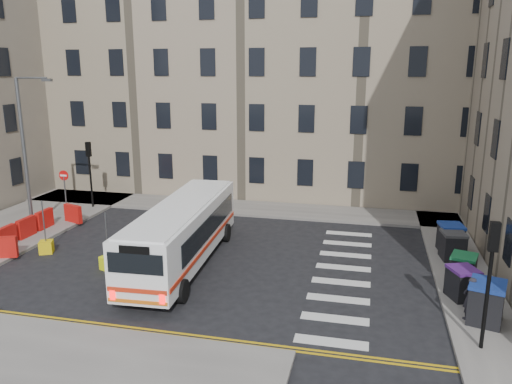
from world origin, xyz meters
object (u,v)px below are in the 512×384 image
at_px(bus, 183,231).
at_px(bollard_yellow, 46,247).
at_px(streetlamp, 24,152).
at_px(wheelie_bin_d, 453,245).
at_px(pedestrian, 470,298).
at_px(wheelie_bin_e, 450,238).
at_px(wheelie_bin_b, 462,283).
at_px(bollard_chevron, 109,263).
at_px(wheelie_bin_c, 463,269).
at_px(wheelie_bin_a, 486,302).

height_order(bus, bollard_yellow, bus).
height_order(streetlamp, wheelie_bin_d, streetlamp).
bearing_deg(pedestrian, wheelie_bin_e, -124.12).
relative_size(wheelie_bin_b, wheelie_bin_d, 1.06).
xyz_separation_m(bus, bollard_chevron, (-3.04, -1.23, -1.30)).
height_order(wheelie_bin_c, bollard_chevron, wheelie_bin_c).
xyz_separation_m(streetlamp, wheelie_bin_d, (21.78, 0.23, -3.54)).
bearing_deg(wheelie_bin_a, wheelie_bin_e, 108.03).
bearing_deg(bollard_yellow, wheelie_bin_c, 1.50).
bearing_deg(wheelie_bin_b, bollard_chevron, 158.60).
bearing_deg(wheelie_bin_e, streetlamp, 175.10).
relative_size(wheelie_bin_e, bollard_yellow, 2.25).
bearing_deg(bollard_yellow, pedestrian, -8.07).
relative_size(streetlamp, bollard_chevron, 13.57).
xyz_separation_m(wheelie_bin_a, bollard_chevron, (-15.11, 1.57, -0.57)).
relative_size(wheelie_bin_c, bollard_yellow, 2.20).
bearing_deg(streetlamp, bus, -16.13).
xyz_separation_m(wheelie_bin_a, wheelie_bin_b, (-0.48, 1.75, -0.12)).
relative_size(bollard_yellow, bollard_chevron, 1.00).
xyz_separation_m(wheelie_bin_d, pedestrian, (-0.26, -5.85, 0.13)).
height_order(streetlamp, wheelie_bin_a, streetlamp).
distance_m(wheelie_bin_d, bollard_yellow, 19.06).
relative_size(wheelie_bin_c, wheelie_bin_d, 1.03).
xyz_separation_m(streetlamp, wheelie_bin_b, (21.55, -3.94, -3.58)).
xyz_separation_m(streetlamp, bollard_yellow, (3.00, -2.99, -4.04)).
distance_m(wheelie_bin_b, wheelie_bin_d, 4.18).
bearing_deg(bollard_yellow, streetlamp, 135.09).
bearing_deg(wheelie_bin_d, wheelie_bin_a, -95.38).
height_order(wheelie_bin_e, bollard_yellow, wheelie_bin_e).
distance_m(wheelie_bin_d, wheelie_bin_e, 1.01).
height_order(wheelie_bin_b, wheelie_bin_e, wheelie_bin_e).
xyz_separation_m(wheelie_bin_c, bollard_yellow, (-18.80, -0.49, -0.46)).
bearing_deg(pedestrian, bollard_yellow, -39.75).
distance_m(bus, wheelie_bin_c, 11.87).
relative_size(wheelie_bin_c, wheelie_bin_e, 0.98).
relative_size(bus, wheelie_bin_c, 7.81).
height_order(wheelie_bin_c, wheelie_bin_d, wheelie_bin_d).
bearing_deg(bus, wheelie_bin_e, 16.29).
bearing_deg(bollard_chevron, wheelie_bin_c, 6.20).
distance_m(bus, wheelie_bin_e, 12.57).
xyz_separation_m(bus, wheelie_bin_b, (11.59, -1.06, -0.85)).
height_order(wheelie_bin_c, pedestrian, pedestrian).
height_order(bus, wheelie_bin_e, bus).
height_order(wheelie_bin_b, bollard_yellow, wheelie_bin_b).
bearing_deg(wheelie_bin_b, wheelie_bin_a, -96.74).
xyz_separation_m(bus, wheelie_bin_d, (11.81, 3.12, -0.81)).
bearing_deg(pedestrian, bus, -45.00).
bearing_deg(bollard_yellow, bus, 0.90).
xyz_separation_m(pedestrian, bollard_chevron, (-14.60, 1.50, -0.62)).
relative_size(wheelie_bin_d, pedestrian, 0.83).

